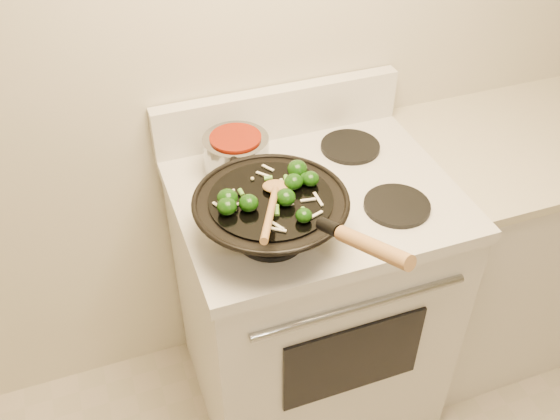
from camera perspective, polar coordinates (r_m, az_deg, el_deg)
name	(u,v)px	position (r m, az deg, el deg)	size (l,w,h in m)	color
stove	(309,297)	(2.06, 2.67, -7.93)	(0.78, 0.67, 1.08)	silver
counter_unit	(506,240)	(2.42, 19.93, -2.57)	(0.77, 0.62, 0.91)	silver
wok	(272,216)	(1.54, -0.73, -0.51)	(0.39, 0.63, 0.26)	black
stirfry	(276,189)	(1.51, -0.32, 1.90)	(0.27, 0.26, 0.05)	#0F3408
wooden_spoon	(273,201)	(1.45, -0.64, 0.87)	(0.17, 0.30, 0.09)	olive
saucepan	(236,153)	(1.78, -4.03, 5.19)	(0.19, 0.29, 0.11)	gray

